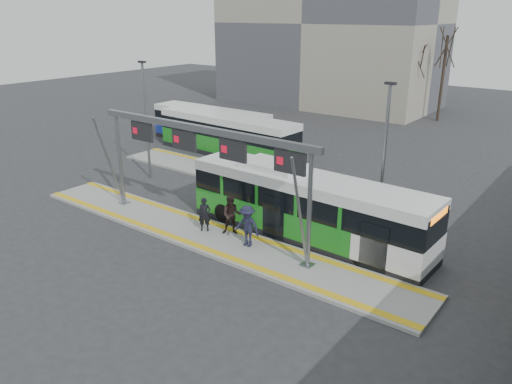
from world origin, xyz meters
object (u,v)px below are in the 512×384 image
Objects in this scene: gantry at (201,148)px; hero_bus at (306,207)px; passenger_a at (205,215)px; passenger_c at (247,226)px; passenger_b at (232,215)px.

gantry reaches higher than hero_bus.
passenger_a is 0.86× the size of passenger_c.
passenger_c is at bearing -58.31° from passenger_b.
gantry is 4.15m from passenger_c.
gantry is 3.48m from passenger_b.
gantry is at bearing 176.85° from passenger_c.
passenger_b is at bearing 154.43° from passenger_c.
passenger_a is (-0.01, 0.05, -3.31)m from gantry.
hero_bus is 3.57m from passenger_b.
hero_bus reaches higher than passenger_b.
hero_bus is at bearing 59.61° from passenger_c.
hero_bus is 6.29× the size of passenger_c.
passenger_c is at bearing -116.09° from hero_bus.
passenger_c is (2.68, -0.02, -3.17)m from gantry.
hero_bus is 7.35× the size of passenger_a.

